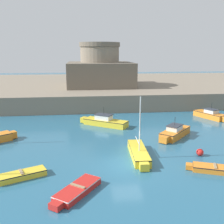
{
  "coord_description": "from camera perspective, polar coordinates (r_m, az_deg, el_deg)",
  "views": [
    {
      "loc": [
        -3.53,
        -19.6,
        9.01
      ],
      "look_at": [
        -0.02,
        10.72,
        2.0
      ],
      "focal_mm": 42.0,
      "sensor_mm": 36.0,
      "label": 1
    }
  ],
  "objects": [
    {
      "name": "ground_plane",
      "position": [
        21.86,
        3.35,
        -11.43
      ],
      "size": [
        200.0,
        200.0,
        0.0
      ],
      "primitive_type": "plane",
      "color": "#28607F"
    },
    {
      "name": "quay_seawall",
      "position": [
        58.63,
        -3.12,
        5.39
      ],
      "size": [
        120.0,
        40.0,
        2.66
      ],
      "primitive_type": "cube",
      "color": "gray",
      "rests_on": "ground"
    },
    {
      "name": "dinghy_red_0",
      "position": [
        17.88,
        -7.72,
        -16.51
      ],
      "size": [
        3.32,
        4.02,
        0.54
      ],
      "color": "red",
      "rests_on": "ground"
    },
    {
      "name": "dinghy_yellow_2",
      "position": [
        20.72,
        -19.41,
        -12.84
      ],
      "size": [
        3.98,
        2.44,
        0.54
      ],
      "color": "yellow",
      "rests_on": "ground"
    },
    {
      "name": "sailboat_yellow_3",
      "position": [
        23.27,
        5.84,
        -8.83
      ],
      "size": [
        1.62,
        5.77,
        5.44
      ],
      "color": "yellow",
      "rests_on": "ground"
    },
    {
      "name": "motorboat_orange_6",
      "position": [
        29.24,
        13.46,
        -4.32
      ],
      "size": [
        4.62,
        4.75,
        2.25
      ],
      "color": "orange",
      "rests_on": "ground"
    },
    {
      "name": "motorboat_yellow_7",
      "position": [
        32.84,
        -1.67,
        -2.05
      ],
      "size": [
        5.99,
        4.62,
        2.32
      ],
      "color": "yellow",
      "rests_on": "ground"
    },
    {
      "name": "dinghy_orange_8",
      "position": [
        22.05,
        21.17,
        -11.4
      ],
      "size": [
        3.85,
        2.33,
        0.53
      ],
      "color": "orange",
      "rests_on": "ground"
    },
    {
      "name": "motorboat_orange_9",
      "position": [
        38.88,
        20.68,
        -0.55
      ],
      "size": [
        3.3,
        5.27,
        2.22
      ],
      "color": "orange",
      "rests_on": "ground"
    },
    {
      "name": "mooring_buoy",
      "position": [
        24.78,
        18.6,
        -8.31
      ],
      "size": [
        0.64,
        0.64,
        0.64
      ],
      "primitive_type": "sphere",
      "color": "red",
      "rests_on": "ground"
    },
    {
      "name": "fortress",
      "position": [
        50.92,
        -2.65,
        9.1
      ],
      "size": [
        12.17,
        12.17,
        8.11
      ],
      "color": "#685E4F",
      "rests_on": "quay_seawall"
    }
  ]
}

